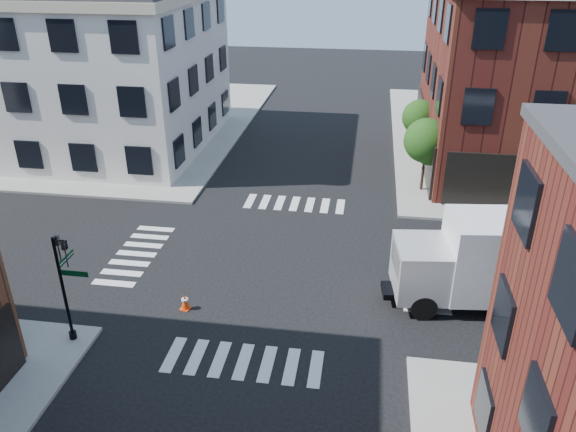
% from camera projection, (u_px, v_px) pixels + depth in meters
% --- Properties ---
extents(ground, '(120.00, 120.00, 0.00)m').
position_uv_depth(ground, '(275.00, 265.00, 27.02)').
color(ground, black).
rests_on(ground, ground).
extents(sidewalk_nw, '(30.00, 30.00, 0.15)m').
position_uv_depth(sidewalk_nw, '(76.00, 120.00, 48.38)').
color(sidewalk_nw, gray).
rests_on(sidewalk_nw, ground).
extents(building_nw, '(22.00, 16.00, 11.00)m').
position_uv_depth(building_nw, '(56.00, 69.00, 41.28)').
color(building_nw, silver).
rests_on(building_nw, ground).
extents(tree_near, '(2.69, 2.69, 4.49)m').
position_uv_depth(tree_near, '(427.00, 143.00, 33.47)').
color(tree_near, black).
rests_on(tree_near, ground).
extents(tree_far, '(2.43, 2.43, 4.07)m').
position_uv_depth(tree_far, '(420.00, 119.00, 38.92)').
color(tree_far, black).
rests_on(tree_far, ground).
extents(signal_pole, '(1.29, 1.24, 4.60)m').
position_uv_depth(signal_pole, '(65.00, 277.00, 20.72)').
color(signal_pole, black).
rests_on(signal_pole, ground).
extents(box_truck, '(9.14, 3.69, 4.04)m').
position_uv_depth(box_truck, '(506.00, 261.00, 23.23)').
color(box_truck, silver).
rests_on(box_truck, ground).
extents(traffic_cone, '(0.48, 0.48, 0.73)m').
position_uv_depth(traffic_cone, '(185.00, 302.00, 23.64)').
color(traffic_cone, '#E73B0A').
rests_on(traffic_cone, ground).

